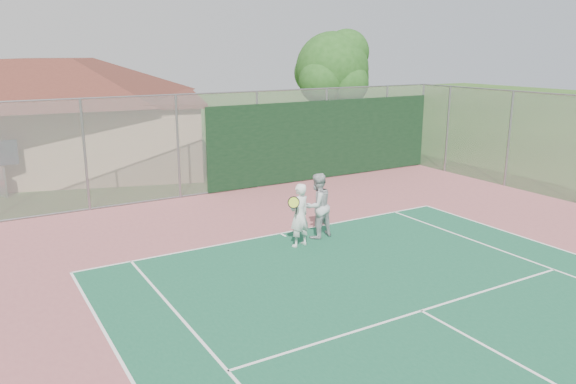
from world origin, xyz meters
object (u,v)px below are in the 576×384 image
object	(u,v)px
tree	(334,71)
player_white_front	(299,216)
clubhouse	(53,104)
player_grey_back	(317,206)

from	to	relation	value
tree	player_white_front	world-z (taller)	tree
clubhouse	tree	xyz separation A→B (m)	(12.79, -1.86, 1.13)
clubhouse	player_grey_back	distance (m)	13.84
clubhouse	player_white_front	distance (m)	13.96
tree	player_white_front	bearing A→B (deg)	-128.45
player_white_front	clubhouse	bearing A→B (deg)	-85.79
clubhouse	player_white_front	bearing A→B (deg)	-57.33
clubhouse	player_grey_back	xyz separation A→B (m)	(4.48, -12.96, -1.89)
clubhouse	player_grey_back	bearing A→B (deg)	-53.73
player_white_front	player_grey_back	xyz separation A→B (m)	(0.79, 0.36, 0.04)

